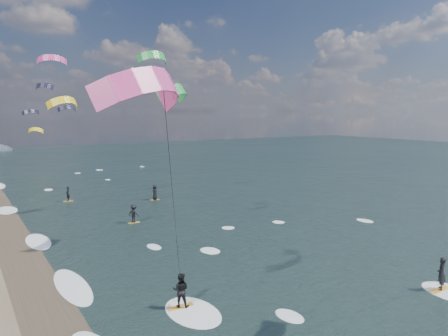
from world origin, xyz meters
TOP-DOWN VIEW (x-y plane):
  - wet_sand_strip at (-12.00, 10.00)m, footprint 3.00×240.00m
  - kitesurfer_near_b at (-8.12, 4.52)m, footprint 7.31×9.19m
  - far_kitesurfers at (0.08, 33.28)m, footprint 10.22×14.80m
  - bg_kite_field at (-1.29, 55.71)m, footprint 12.44×75.77m
  - shoreline_surf at (-10.80, 14.75)m, footprint 2.40×79.40m

SIDE VIEW (x-z plane):
  - shoreline_surf at x=-10.80m, z-range -0.06..0.06m
  - wet_sand_strip at x=-12.00m, z-range 0.00..0.01m
  - far_kitesurfers at x=0.08m, z-range -0.02..1.83m
  - kitesurfer_near_b at x=-8.12m, z-range 1.97..14.81m
  - bg_kite_field at x=-1.29m, z-range 6.96..18.64m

